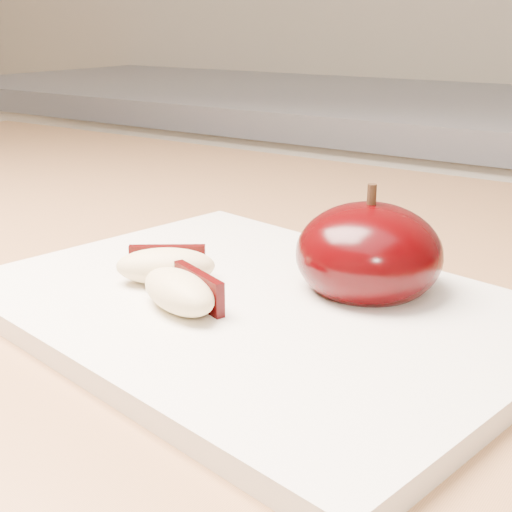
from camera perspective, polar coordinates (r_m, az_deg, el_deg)
The scene contains 4 objects.
cutting_board at distance 0.40m, azimuth 0.00°, elevation -4.19°, with size 0.31×0.23×0.01m, color silver.
apple_half at distance 0.41m, azimuth 9.00°, elevation 0.16°, with size 0.09×0.09×0.07m.
apple_wedge_a at distance 0.43m, azimuth -7.22°, elevation -0.75°, with size 0.06×0.06×0.02m.
apple_wedge_b at distance 0.39m, azimuth -6.01°, elevation -2.80°, with size 0.06×0.05×0.02m.
Camera 1 is at (0.19, 0.08, 1.06)m, focal length 50.00 mm.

